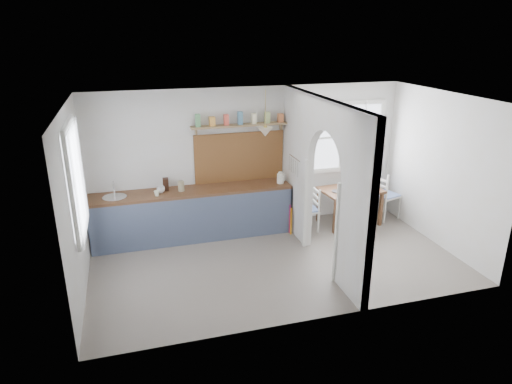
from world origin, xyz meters
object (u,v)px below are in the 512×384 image
object	(u,v)px
kettle	(280,178)
vase	(352,180)
dining_table	(349,206)
chair_left	(307,209)
chair_right	(385,194)

from	to	relation	value
kettle	vase	distance (m)	1.51
dining_table	chair_left	world-z (taller)	chair_left
dining_table	kettle	size ratio (longest dim) A/B	5.37
chair_left	vase	size ratio (longest dim) A/B	4.37
chair_left	vase	distance (m)	1.14
chair_left	chair_right	xyz separation A→B (m)	(1.70, 0.12, 0.07)
chair_right	vase	distance (m)	0.75
dining_table	chair_left	distance (m)	0.91
chair_left	kettle	bearing A→B (deg)	-112.14
kettle	chair_left	bearing A→B (deg)	-35.04
chair_left	kettle	size ratio (longest dim) A/B	4.01
chair_left	kettle	world-z (taller)	kettle
dining_table	chair_right	size ratio (longest dim) A/B	1.14
vase	chair_right	bearing A→B (deg)	-14.60
chair_left	vase	world-z (taller)	vase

